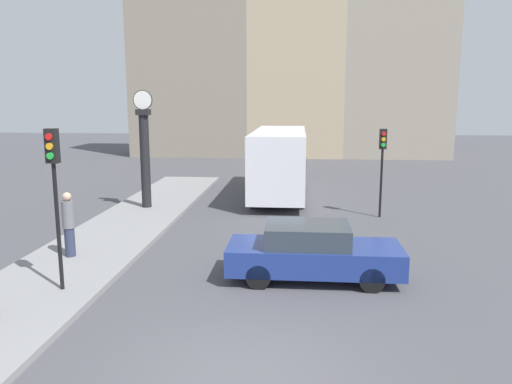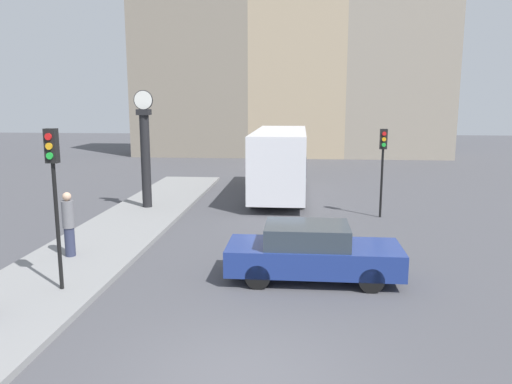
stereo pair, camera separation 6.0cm
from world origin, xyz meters
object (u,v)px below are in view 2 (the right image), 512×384
(traffic_light_far, at_px, (383,154))
(street_clock, at_px, (145,153))
(sedan_car, at_px, (312,252))
(pedestrian_grey_jacket, at_px, (69,224))
(traffic_light_near, at_px, (54,176))
(bus_distant, at_px, (280,159))

(traffic_light_far, distance_m, street_clock, 9.36)
(sedan_car, xyz_separation_m, pedestrian_grey_jacket, (-6.72, 0.86, 0.37))
(sedan_car, bearing_deg, traffic_light_far, 68.58)
(traffic_light_near, xyz_separation_m, traffic_light_far, (8.58, 8.66, -0.35))
(traffic_light_far, bearing_deg, traffic_light_near, -134.72)
(traffic_light_near, distance_m, pedestrian_grey_jacket, 3.11)
(sedan_car, height_order, traffic_light_near, traffic_light_near)
(traffic_light_far, bearing_deg, bus_distant, 135.27)
(sedan_car, distance_m, bus_distant, 11.24)
(bus_distant, relative_size, traffic_light_far, 2.53)
(traffic_light_near, distance_m, street_clock, 9.09)
(bus_distant, bearing_deg, traffic_light_far, -44.73)
(sedan_car, bearing_deg, street_clock, 131.20)
(sedan_car, xyz_separation_m, traffic_light_near, (-5.79, -1.55, 2.09))
(street_clock, xyz_separation_m, pedestrian_grey_jacket, (-0.15, -6.63, -1.31))
(bus_distant, height_order, traffic_light_far, traffic_light_far)
(bus_distant, height_order, pedestrian_grey_jacket, bus_distant)
(pedestrian_grey_jacket, bearing_deg, bus_distant, 62.04)
(traffic_light_near, bearing_deg, street_clock, 94.89)
(sedan_car, relative_size, pedestrian_grey_jacket, 2.37)
(bus_distant, bearing_deg, sedan_car, -83.50)
(sedan_car, height_order, street_clock, street_clock)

